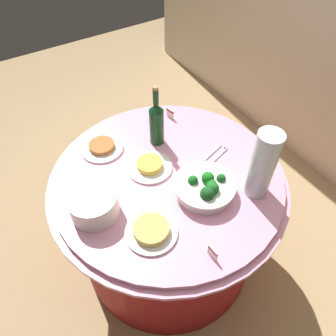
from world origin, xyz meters
TOP-DOWN VIEW (x-y plane):
  - ground_plane at (0.00, 0.00)m, footprint 6.00×6.00m
  - buffet_table at (0.00, 0.00)m, footprint 1.16×1.16m
  - broccoli_bowl at (0.18, 0.08)m, footprint 0.28×0.28m
  - plate_stack at (0.01, -0.38)m, footprint 0.21×0.21m
  - wine_bottle at (-0.23, 0.08)m, footprint 0.07×0.07m
  - decorative_fruit_vase at (0.29, 0.29)m, footprint 0.11×0.11m
  - serving_tongs at (0.02, 0.28)m, footprint 0.09×0.17m
  - food_plate_fried_egg at (-0.09, -0.05)m, footprint 0.22×0.22m
  - food_plate_noodles at (0.23, -0.23)m, footprint 0.22×0.22m
  - food_plate_peanuts at (-0.33, -0.19)m, footprint 0.22×0.22m
  - label_placard_front at (0.45, -0.08)m, footprint 0.05×0.01m
  - label_placard_mid at (-0.36, 0.25)m, footprint 0.05×0.02m

SIDE VIEW (x-z plane):
  - ground_plane at x=0.00m, z-range 0.00..0.00m
  - buffet_table at x=0.00m, z-range 0.01..0.75m
  - serving_tongs at x=0.02m, z-range 0.74..0.75m
  - food_plate_peanuts at x=-0.33m, z-range 0.74..0.77m
  - food_plate_fried_egg at x=-0.09m, z-range 0.73..0.78m
  - food_plate_noodles at x=0.23m, z-range 0.74..0.78m
  - label_placard_front at x=0.45m, z-range 0.74..0.80m
  - label_placard_mid at x=-0.36m, z-range 0.74..0.80m
  - broccoli_bowl at x=0.18m, z-range 0.73..0.83m
  - plate_stack at x=0.01m, z-range 0.74..0.85m
  - wine_bottle at x=-0.23m, z-range 0.70..1.04m
  - decorative_fruit_vase at x=0.29m, z-range 0.72..1.06m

